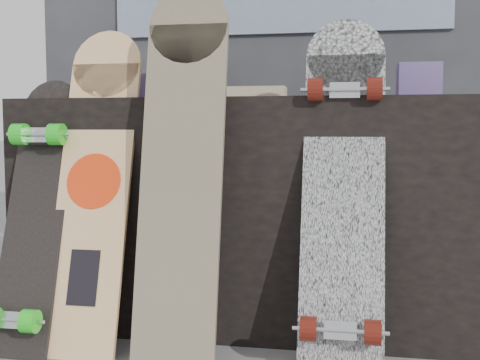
% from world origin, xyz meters
% --- Properties ---
extents(vendor_table, '(1.60, 0.60, 0.80)m').
position_xyz_m(vendor_table, '(0.00, 0.50, 0.40)').
color(vendor_table, black).
rests_on(vendor_table, ground).
extents(booth, '(2.40, 0.22, 2.20)m').
position_xyz_m(booth, '(0.00, 1.35, 1.10)').
color(booth, '#2F2F33').
rests_on(booth, ground).
extents(merch_box_purple, '(0.18, 0.12, 0.10)m').
position_xyz_m(merch_box_purple, '(-0.40, 0.52, 0.85)').
color(merch_box_purple, '#5C3E7F').
rests_on(merch_box_purple, vendor_table).
extents(merch_box_small, '(0.14, 0.14, 0.12)m').
position_xyz_m(merch_box_small, '(0.58, 0.50, 0.86)').
color(merch_box_small, '#5C3E7F').
rests_on(merch_box_small, vendor_table).
extents(merch_box_flat, '(0.22, 0.10, 0.06)m').
position_xyz_m(merch_box_flat, '(-0.01, 0.66, 0.83)').
color(merch_box_flat, '#D1B78C').
rests_on(merch_box_flat, vendor_table).
extents(longboard_geisha, '(0.24, 0.33, 1.03)m').
position_xyz_m(longboard_geisha, '(-0.46, 0.16, 0.54)').
color(longboard_geisha, beige).
rests_on(longboard_geisha, ground).
extents(longboard_celtic, '(0.25, 0.26, 1.14)m').
position_xyz_m(longboard_celtic, '(-0.14, 0.08, 0.61)').
color(longboard_celtic, '#C5B287').
rests_on(longboard_celtic, ground).
extents(longboard_cascadia, '(0.24, 0.39, 1.05)m').
position_xyz_m(longboard_cascadia, '(0.33, 0.15, 0.54)').
color(longboard_cascadia, white).
rests_on(longboard_cascadia, ground).
extents(skateboard_dark, '(0.20, 0.37, 0.87)m').
position_xyz_m(skateboard_dark, '(-0.64, 0.11, 0.44)').
color(skateboard_dark, black).
rests_on(skateboard_dark, ground).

